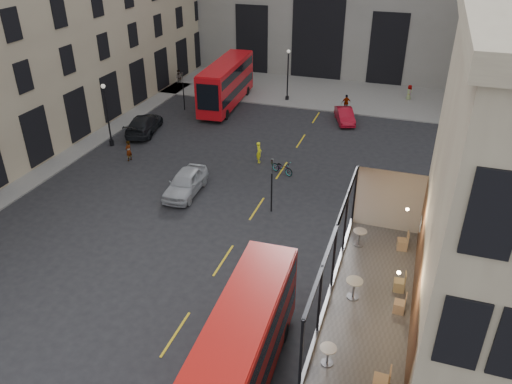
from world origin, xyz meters
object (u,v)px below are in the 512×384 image
(cafe_table_mid, at_px, (354,286))
(cafe_chair_a, at_px, (381,384))
(street_lamp_a, at_px, (108,119))
(bus_near, at_px, (240,351))
(car_b, at_px, (345,116))
(traffic_light_near, at_px, (272,179))
(cafe_table_near, at_px, (328,353))
(cafe_chair_c, at_px, (399,285))
(cafe_chair_d, at_px, (402,244))
(cafe_table_far, at_px, (360,236))
(street_lamp_b, at_px, (288,78))
(traffic_light_far, at_px, (183,86))
(pedestrian_a, at_px, (179,78))
(car_a, at_px, (186,183))
(bus_far, at_px, (226,82))
(pedestrian_e, at_px, (129,151))
(cyclist, at_px, (259,152))
(bicycle, at_px, (282,168))
(cafe_chair_b, at_px, (400,306))
(pedestrian_c, at_px, (346,103))
(pedestrian_d, at_px, (409,93))
(pedestrian_b, at_px, (240,77))
(car_c, at_px, (144,124))

(cafe_table_mid, relative_size, cafe_chair_a, 0.82)
(street_lamp_a, xyz_separation_m, bus_near, (18.98, -19.99, -0.15))
(car_b, bearing_deg, bus_near, -107.52)
(traffic_light_near, xyz_separation_m, cafe_table_near, (6.58, -15.64, 2.63))
(cafe_chair_c, xyz_separation_m, cafe_chair_d, (-0.09, 2.80, 0.01))
(cafe_table_far, bearing_deg, street_lamp_b, 110.63)
(traffic_light_far, height_order, street_lamp_b, street_lamp_b)
(car_b, xyz_separation_m, cafe_chair_a, (6.50, -33.82, 4.23))
(pedestrian_a, distance_m, cafe_chair_a, 47.41)
(car_a, relative_size, cafe_chair_d, 5.60)
(traffic_light_near, height_order, cafe_chair_c, cafe_chair_c)
(bus_far, height_order, pedestrian_a, bus_far)
(street_lamp_a, height_order, bus_near, street_lamp_a)
(bus_near, height_order, pedestrian_e, bus_near)
(traffic_light_far, distance_m, cyclist, 14.29)
(pedestrian_a, height_order, cafe_chair_c, cafe_chair_c)
(traffic_light_near, relative_size, street_lamp_a, 0.71)
(bicycle, bearing_deg, pedestrian_a, 67.23)
(cafe_table_mid, relative_size, cafe_chair_b, 0.98)
(street_lamp_a, bearing_deg, bicycle, -1.81)
(street_lamp_b, xyz_separation_m, bus_near, (7.98, -35.99, -0.15))
(street_lamp_a, distance_m, street_lamp_b, 19.42)
(street_lamp_a, height_order, pedestrian_c, street_lamp_a)
(pedestrian_a, distance_m, pedestrian_d, 25.31)
(cafe_chair_b, bearing_deg, car_a, 139.17)
(street_lamp_b, bearing_deg, bus_far, -148.09)
(cafe_table_far, height_order, cafe_chair_b, cafe_chair_b)
(cafe_chair_a, distance_m, cafe_chair_b, 3.72)
(street_lamp_a, height_order, cafe_chair_c, cafe_chair_c)
(bicycle, distance_m, pedestrian_b, 23.07)
(traffic_light_near, xyz_separation_m, cyclist, (-3.13, 6.86, -1.57))
(bicycle, distance_m, pedestrian_a, 24.55)
(traffic_light_far, xyz_separation_m, pedestrian_c, (15.38, 4.89, -1.60))
(pedestrian_a, xyz_separation_m, pedestrian_c, (19.38, -2.18, -0.10))
(bus_far, bearing_deg, cafe_chair_d, -55.18)
(traffic_light_far, xyz_separation_m, car_a, (7.59, -15.53, -1.61))
(pedestrian_a, distance_m, cafe_table_mid, 43.37)
(car_a, xyz_separation_m, cyclist, (3.28, 6.39, 0.03))
(car_b, bearing_deg, cafe_table_mid, -100.04)
(bus_near, bearing_deg, car_c, 127.20)
(bicycle, distance_m, cafe_chair_b, 20.75)
(cafe_chair_c, bearing_deg, pedestrian_b, 118.56)
(car_b, xyz_separation_m, cafe_chair_b, (6.76, -30.11, 4.18))
(cafe_table_mid, bearing_deg, pedestrian_d, 89.64)
(pedestrian_b, relative_size, cafe_chair_a, 1.90)
(bus_far, distance_m, cafe_chair_c, 35.42)
(traffic_light_far, xyz_separation_m, car_b, (15.80, 1.65, -1.76))
(car_c, distance_m, pedestrian_e, 5.83)
(cafe_table_mid, bearing_deg, cafe_table_far, 94.72)
(car_a, xyz_separation_m, cafe_chair_d, (14.78, -8.92, 4.04))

